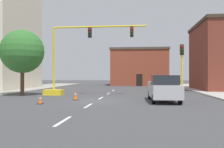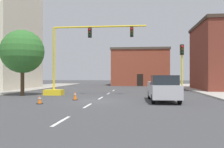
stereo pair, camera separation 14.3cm
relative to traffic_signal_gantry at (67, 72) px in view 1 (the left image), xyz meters
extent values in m
plane|color=#424244|center=(3.81, -5.16, -2.30)|extent=(160.00, 160.00, 0.00)
cube|color=silver|center=(3.81, -13.66, -2.30)|extent=(0.16, 2.40, 0.01)
cube|color=silver|center=(3.81, -8.16, -2.30)|extent=(0.16, 2.40, 0.01)
cube|color=silver|center=(3.81, -2.66, -2.30)|extent=(0.16, 2.40, 0.01)
cube|color=silver|center=(3.81, 2.84, -2.30)|extent=(0.16, 2.40, 0.01)
cube|color=silver|center=(3.81, 8.34, -2.30)|extent=(0.16, 2.40, 0.01)
cube|color=brown|center=(7.27, 26.14, 1.08)|extent=(10.83, 8.51, 6.77)
cube|color=#4C4238|center=(7.27, 26.14, 4.67)|extent=(11.13, 8.81, 0.40)
cube|color=black|center=(7.27, 21.86, -1.20)|extent=(1.10, 0.06, 2.20)
cube|color=yellow|center=(-1.34, 0.00, -2.03)|extent=(1.80, 1.20, 0.55)
cylinder|color=yellow|center=(-1.34, 0.00, 1.35)|extent=(0.20, 0.20, 6.20)
cylinder|color=yellow|center=(3.23, 0.00, 4.45)|extent=(9.15, 0.16, 0.16)
cube|color=black|center=(2.32, 0.00, 3.87)|extent=(0.32, 0.36, 0.95)
sphere|color=red|center=(2.32, -0.19, 4.15)|extent=(0.20, 0.20, 0.20)
sphere|color=#38280A|center=(2.32, -0.19, 3.87)|extent=(0.20, 0.20, 0.20)
sphere|color=black|center=(2.32, -0.19, 3.59)|extent=(0.20, 0.20, 0.20)
cube|color=black|center=(6.44, 0.00, 3.87)|extent=(0.32, 0.36, 0.95)
sphere|color=red|center=(6.44, -0.19, 4.15)|extent=(0.20, 0.20, 0.20)
sphere|color=#38280A|center=(6.44, -0.19, 3.87)|extent=(0.20, 0.20, 0.20)
sphere|color=black|center=(6.44, -0.19, 3.59)|extent=(0.20, 0.20, 0.20)
cylinder|color=yellow|center=(11.04, -0.75, 0.10)|extent=(0.14, 0.14, 4.80)
cube|color=black|center=(11.04, -0.75, 2.02)|extent=(0.32, 0.36, 0.95)
sphere|color=red|center=(11.04, -0.94, 2.30)|extent=(0.20, 0.20, 0.20)
sphere|color=#38280A|center=(11.04, -0.94, 2.02)|extent=(0.20, 0.20, 0.20)
sphere|color=black|center=(11.04, -0.94, 1.74)|extent=(0.20, 0.20, 0.20)
cylinder|color=#4C3823|center=(-4.18, -0.94, -0.94)|extent=(0.36, 0.36, 2.73)
sphere|color=#33702D|center=(-4.18, -0.94, 2.00)|extent=(4.21, 4.21, 4.21)
cube|color=#BCBCC1|center=(8.95, -4.86, -1.49)|extent=(2.17, 5.46, 0.95)
cube|color=#1E2328|center=(8.98, -5.76, -0.66)|extent=(1.90, 1.86, 0.70)
cube|color=#BCBCC1|center=(8.92, -3.67, -0.93)|extent=(2.09, 2.87, 0.16)
cylinder|color=black|center=(9.91, -6.66, -1.96)|extent=(0.24, 0.69, 0.68)
cylinder|color=black|center=(8.11, -6.72, -1.96)|extent=(0.24, 0.69, 0.68)
cylinder|color=black|center=(9.80, -2.99, -1.96)|extent=(0.24, 0.69, 0.68)
cylinder|color=black|center=(8.00, -3.05, -1.96)|extent=(0.24, 0.69, 0.68)
cube|color=black|center=(0.31, -7.55, -2.28)|extent=(0.36, 0.36, 0.04)
cone|color=orange|center=(0.31, -7.55, -1.98)|extent=(0.28, 0.28, 0.57)
cylinder|color=white|center=(0.31, -7.55, -1.91)|extent=(0.19, 0.19, 0.08)
cube|color=black|center=(2.05, -4.64, -2.28)|extent=(0.36, 0.36, 0.04)
cone|color=orange|center=(2.05, -4.64, -1.92)|extent=(0.28, 0.28, 0.69)
cylinder|color=white|center=(2.05, -4.64, -1.83)|extent=(0.19, 0.19, 0.08)
camera|label=1|loc=(7.05, -24.19, -0.32)|focal=40.10mm
camera|label=2|loc=(7.19, -24.18, -0.32)|focal=40.10mm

